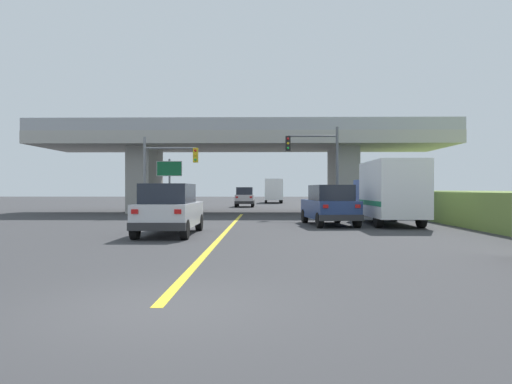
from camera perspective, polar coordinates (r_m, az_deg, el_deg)
name	(u,v)px	position (r m, az deg, el deg)	size (l,w,h in m)	color
ground	(244,212)	(37.23, -1.50, -2.46)	(160.00, 160.00, 0.00)	#353538
overpass_bridge	(244,152)	(37.31, -1.50, 4.88)	(31.39, 8.15, 6.87)	#A8A59E
lane_divider_stripe	(227,230)	(20.77, -3.52, -4.64)	(0.20, 27.03, 0.01)	yellow
suv_lead	(170,209)	(18.97, -10.39, -2.06)	(2.06, 4.84, 2.02)	silver
suv_crossing	(330,205)	(23.98, 8.88, -1.56)	(2.54, 4.81, 2.02)	navy
box_truck	(389,192)	(24.92, 15.74, 0.00)	(2.33, 6.91, 3.19)	navy
sedan_oncoming	(245,197)	(48.74, -1.36, -0.61)	(1.90, 4.56, 2.02)	silver
traffic_signal_nearside	(320,159)	(30.53, 7.71, 3.96)	(3.40, 0.36, 5.80)	#56595E
traffic_signal_farside	(164,166)	(31.85, -11.08, 3.11)	(3.63, 0.36, 5.28)	slate
highway_sign	(169,173)	(34.86, -10.41, 2.24)	(1.85, 0.17, 4.02)	slate
semi_truck_distant	(273,190)	(63.17, 2.12, 0.19)	(2.33, 7.38, 3.17)	silver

